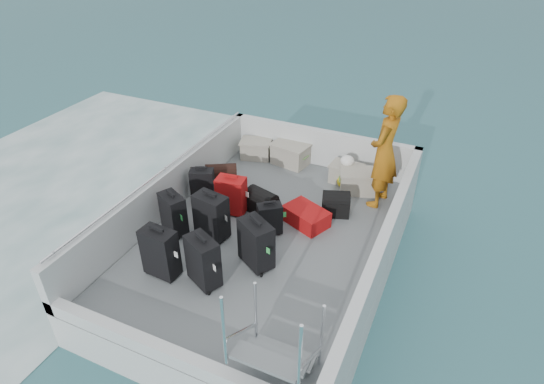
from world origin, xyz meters
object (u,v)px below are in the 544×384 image
at_px(suitcase_5, 231,196).
at_px(passenger, 384,152).
at_px(suitcase_4, 211,217).
at_px(crate_0, 256,150).
at_px(suitcase_6, 256,244).
at_px(suitcase_8, 306,216).
at_px(crate_2, 346,174).
at_px(suitcase_7, 270,219).
at_px(crate_3, 358,182).
at_px(suitcase_1, 173,214).
at_px(suitcase_0, 160,253).
at_px(suitcase_3, 203,262).
at_px(suitcase_2, 203,185).
at_px(crate_1, 291,155).

bearing_deg(suitcase_5, passenger, 24.03).
bearing_deg(suitcase_4, crate_0, 111.64).
height_order(suitcase_6, suitcase_8, suitcase_6).
bearing_deg(crate_2, suitcase_7, -107.68).
bearing_deg(crate_3, crate_2, 143.90).
relative_size(suitcase_5, suitcase_8, 0.94).
height_order(suitcase_1, suitcase_5, suitcase_1).
bearing_deg(suitcase_0, suitcase_6, 37.95).
bearing_deg(suitcase_1, suitcase_6, 20.96).
bearing_deg(suitcase_5, crate_3, 33.68).
distance_m(suitcase_3, suitcase_5, 1.62).
xyz_separation_m(suitcase_3, crate_0, (-0.92, 3.38, -0.18)).
height_order(suitcase_2, crate_1, suitcase_2).
relative_size(suitcase_6, passenger, 0.37).
distance_m(suitcase_1, suitcase_2, 0.95).
height_order(suitcase_1, suitcase_2, suitcase_1).
relative_size(suitcase_4, suitcase_8, 1.06).
relative_size(suitcase_5, crate_2, 1.20).
relative_size(suitcase_7, suitcase_8, 0.76).
bearing_deg(passenger, suitcase_0, -29.21).
bearing_deg(crate_0, crate_3, -9.87).
distance_m(suitcase_1, suitcase_6, 1.45).
bearing_deg(crate_1, suitcase_4, -94.50).
bearing_deg(passenger, crate_0, -94.62).
xyz_separation_m(suitcase_2, crate_3, (2.28, 1.32, -0.10)).
bearing_deg(crate_2, suitcase_8, -97.91).
bearing_deg(crate_0, crate_1, 3.68).
relative_size(suitcase_6, suitcase_8, 1.03).
bearing_deg(crate_1, suitcase_6, -76.70).
xyz_separation_m(crate_1, passenger, (1.82, -0.61, 0.74)).
relative_size(suitcase_3, crate_0, 1.27).
relative_size(suitcase_5, crate_1, 0.98).
bearing_deg(crate_2, suitcase_2, -142.87).
xyz_separation_m(suitcase_6, crate_3, (0.76, 2.40, -0.16)).
relative_size(suitcase_8, crate_3, 1.12).
height_order(suitcase_4, passenger, passenger).
distance_m(suitcase_6, crate_3, 2.53).
height_order(suitcase_5, crate_0, suitcase_5).
bearing_deg(suitcase_1, crate_0, 115.08).
height_order(suitcase_3, crate_3, suitcase_3).
relative_size(suitcase_2, suitcase_3, 0.79).
relative_size(suitcase_2, suitcase_8, 0.83).
bearing_deg(passenger, suitcase_8, -31.54).
height_order(suitcase_2, suitcase_3, suitcase_3).
bearing_deg(suitcase_3, crate_3, 94.09).
height_order(suitcase_1, crate_3, suitcase_1).
xyz_separation_m(crate_0, crate_3, (2.13, -0.37, 0.01)).
relative_size(crate_2, crate_3, 0.87).
bearing_deg(suitcase_8, suitcase_2, 116.03).
bearing_deg(suitcase_0, suitcase_4, 83.58).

